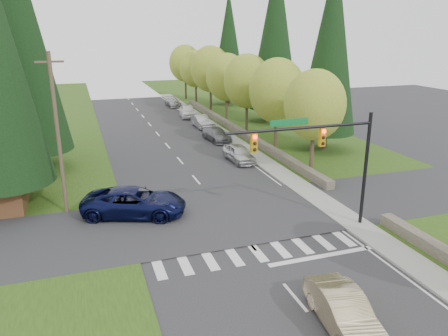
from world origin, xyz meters
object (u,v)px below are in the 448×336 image
parked_car_b (217,134)px  parked_car_e (173,102)px  parked_car_c (201,122)px  parked_car_d (188,111)px  parked_car_a (239,153)px  sedan_champagne (344,312)px  suv_navy (134,202)px

parked_car_b → parked_car_e: 22.58m
parked_car_c → parked_car_e: parked_car_c is taller
parked_car_d → parked_car_b: bearing=-83.5°
parked_car_a → parked_car_b: (0.42, 7.79, -0.07)m
sedan_champagne → parked_car_d: (4.80, 43.88, 0.07)m
parked_car_a → parked_car_e: size_ratio=0.99×
suv_navy → parked_car_b: bearing=-13.0°
suv_navy → parked_car_a: bearing=-29.4°
sedan_champagne → parked_car_d: 44.14m
parked_car_e → parked_car_a: bearing=-93.0°
parked_car_d → parked_car_e: 9.04m
suv_navy → sedan_champagne: bearing=-135.7°
parked_car_d → suv_navy: bearing=-102.3°
parked_car_b → parked_car_c: 6.81m
parked_car_e → sedan_champagne: bearing=-96.9°
sedan_champagne → suv_navy: 14.93m
parked_car_d → parked_car_e: (0.00, 9.04, -0.18)m
suv_navy → parked_car_e: suv_navy is taller
sedan_champagne → parked_car_d: bearing=90.5°
parked_car_a → parked_car_c: bearing=84.3°
parked_car_c → parked_car_e: bearing=88.2°
sedan_champagne → suv_navy: size_ratio=0.72×
sedan_champagne → parked_car_b: 30.67m
sedan_champagne → parked_car_a: bearing=86.5°
parked_car_c → parked_car_d: size_ratio=0.90×
parked_car_e → parked_car_b: bearing=-92.4°
parked_car_b → parked_car_d: (0.28, 13.54, 0.15)m
sedan_champagne → suv_navy: suv_navy is taller
suv_navy → parked_car_a: 13.67m
parked_car_c → sedan_champagne: bearing=-99.2°
parked_car_b → parked_car_d: bearing=82.2°
sedan_champagne → parked_car_a: sedan_champagne is taller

